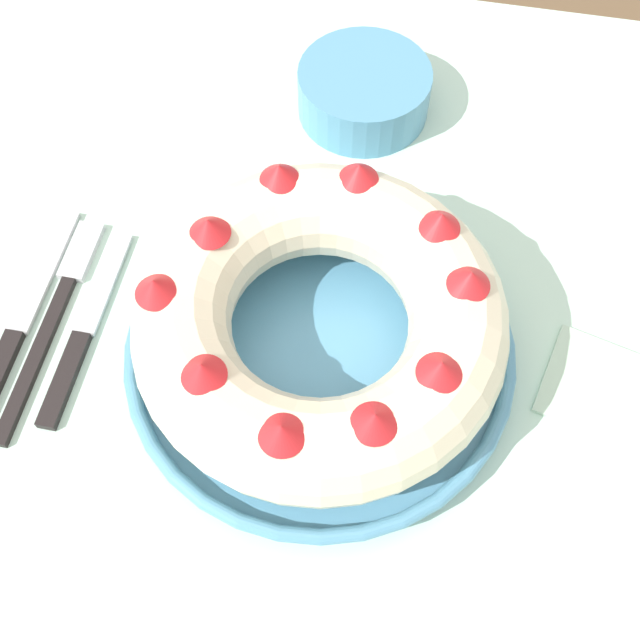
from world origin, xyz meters
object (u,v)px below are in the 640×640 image
(fork, at_px, (57,309))
(cake_knife, at_px, (81,338))
(napkin, at_px, (621,396))
(serving_dish, at_px, (320,351))
(bundt_cake, at_px, (320,319))
(side_bowl, at_px, (364,92))
(serving_knife, at_px, (14,337))

(fork, bearing_deg, cake_knife, -40.12)
(fork, relative_size, cake_knife, 1.14)
(fork, distance_m, napkin, 0.48)
(serving_dish, bearing_deg, bundt_cake, 67.18)
(side_bowl, bearing_deg, serving_knife, -127.68)
(serving_dish, bearing_deg, serving_knife, -173.14)
(serving_dish, height_order, serving_knife, serving_dish)
(fork, distance_m, serving_knife, 0.04)
(serving_knife, distance_m, napkin, 0.51)
(napkin, bearing_deg, serving_knife, -174.99)
(bundt_cake, relative_size, napkin, 2.32)
(serving_dish, distance_m, cake_knife, 0.20)
(fork, xyz_separation_m, napkin, (0.48, 0.01, -0.00))
(bundt_cake, bearing_deg, serving_dish, -112.82)
(side_bowl, bearing_deg, napkin, -46.74)
(side_bowl, xyz_separation_m, napkin, (0.26, -0.28, -0.02))
(cake_knife, bearing_deg, serving_dish, 4.94)
(serving_dish, bearing_deg, cake_knife, -174.11)
(serving_dish, height_order, napkin, serving_dish)
(serving_dish, relative_size, side_bowl, 2.41)
(bundt_cake, relative_size, side_bowl, 2.18)
(serving_dish, distance_m, bundt_cake, 0.05)
(cake_knife, bearing_deg, serving_knife, -170.64)
(bundt_cake, xyz_separation_m, serving_knife, (-0.26, -0.03, -0.06))
(side_bowl, bearing_deg, bundt_cake, -87.67)
(bundt_cake, distance_m, serving_knife, 0.27)
(cake_knife, distance_m, napkin, 0.45)
(bundt_cake, relative_size, serving_knife, 1.21)
(bundt_cake, bearing_deg, cake_knife, -174.10)
(side_bowl, height_order, napkin, side_bowl)
(fork, height_order, side_bowl, side_bowl)
(serving_dish, relative_size, cake_knife, 1.66)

